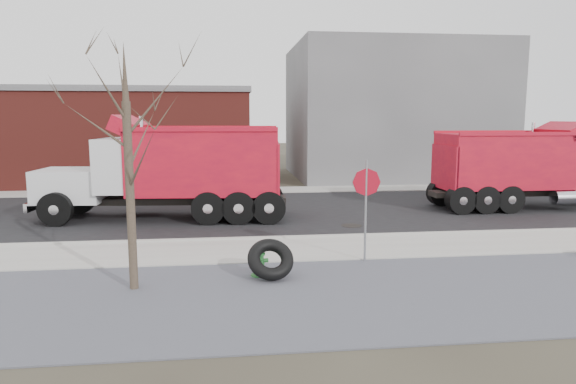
{
  "coord_description": "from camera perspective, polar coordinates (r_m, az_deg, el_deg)",
  "views": [
    {
      "loc": [
        -1.16,
        -13.53,
        3.68
      ],
      "look_at": [
        0.67,
        1.94,
        1.4
      ],
      "focal_mm": 32.0,
      "sensor_mm": 36.0,
      "label": 1
    }
  ],
  "objects": [
    {
      "name": "truck_tire",
      "position": [
        11.79,
        -1.95,
        -7.48
      ],
      "size": [
        1.18,
        1.1,
        0.95
      ],
      "color": "black",
      "rests_on": "ground"
    },
    {
      "name": "dump_truck_red_b",
      "position": [
        18.88,
        -12.66,
        2.66
      ],
      "size": [
        8.86,
        3.12,
        3.7
      ],
      "rotation": [
        0.0,
        0.0,
        3.07
      ],
      "color": "black",
      "rests_on": "ground"
    },
    {
      "name": "stop_sign",
      "position": [
        13.03,
        8.67,
        -0.06
      ],
      "size": [
        0.71,
        0.06,
        2.63
      ],
      "rotation": [
        0.0,
        0.0,
        -0.43
      ],
      "color": "gray",
      "rests_on": "ground"
    },
    {
      "name": "dump_truck_red_a",
      "position": [
        22.81,
        25.1,
        2.7
      ],
      "size": [
        8.52,
        2.39,
        3.45
      ],
      "rotation": [
        0.0,
        0.0,
        -0.0
      ],
      "color": "black",
      "rests_on": "ground"
    },
    {
      "name": "building_grey",
      "position": [
        33.13,
        11.26,
        8.72
      ],
      "size": [
        12.0,
        10.0,
        8.0
      ],
      "color": "gray",
      "rests_on": "ground"
    },
    {
      "name": "fire_hydrant",
      "position": [
        12.0,
        -3.2,
        -7.83
      ],
      "size": [
        0.43,
        0.41,
        0.75
      ],
      "rotation": [
        0.0,
        0.0,
        0.21
      ],
      "color": "#2B7336",
      "rests_on": "ground"
    },
    {
      "name": "bare_tree",
      "position": [
        11.13,
        -17.41,
        5.97
      ],
      "size": [
        3.2,
        3.2,
        5.2
      ],
      "color": "#382D23",
      "rests_on": "ground"
    },
    {
      "name": "sidewalk",
      "position": [
        14.3,
        -1.88,
        -6.47
      ],
      "size": [
        60.0,
        2.5,
        0.06
      ],
      "primitive_type": "cube",
      "color": "#9E9B93",
      "rests_on": "ground"
    },
    {
      "name": "gravel_verge",
      "position": [
        10.74,
        -0.15,
        -11.62
      ],
      "size": [
        60.0,
        5.0,
        0.03
      ],
      "primitive_type": "cube",
      "color": "slate",
      "rests_on": "ground"
    },
    {
      "name": "building_brick",
      "position": [
        31.8,
        -22.99,
        5.82
      ],
      "size": [
        20.2,
        8.2,
        5.3
      ],
      "color": "maroon",
      "rests_on": "ground"
    },
    {
      "name": "ground",
      "position": [
        14.07,
        -1.79,
        -6.84
      ],
      "size": [
        120.0,
        120.0,
        0.0
      ],
      "primitive_type": "plane",
      "color": "#383328",
      "rests_on": "ground"
    },
    {
      "name": "curb",
      "position": [
        15.55,
        -2.29,
        -5.16
      ],
      "size": [
        60.0,
        0.15,
        0.11
      ],
      "primitive_type": "cube",
      "color": "#9E9B93",
      "rests_on": "ground"
    },
    {
      "name": "far_sidewalk",
      "position": [
        25.82,
        -4.09,
        0.17
      ],
      "size": [
        60.0,
        2.0,
        0.06
      ],
      "primitive_type": "cube",
      "color": "#9E9B93",
      "rests_on": "ground"
    },
    {
      "name": "road",
      "position": [
        20.2,
        -3.34,
        -2.16
      ],
      "size": [
        60.0,
        9.4,
        0.02
      ],
      "primitive_type": "cube",
      "color": "black",
      "rests_on": "ground"
    }
  ]
}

